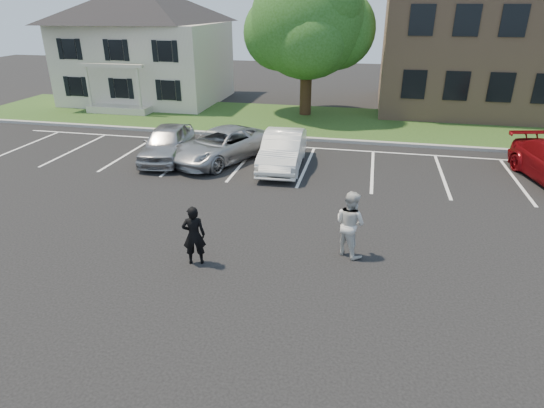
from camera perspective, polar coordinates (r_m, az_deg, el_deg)
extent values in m
plane|color=black|center=(12.56, -0.97, -7.04)|extent=(90.00, 90.00, 0.00)
cube|color=gray|center=(23.50, 5.75, 8.07)|extent=(40.00, 0.30, 0.15)
cube|color=#1A3E14|center=(27.36, 6.78, 10.23)|extent=(44.00, 8.00, 0.08)
cube|color=white|center=(25.59, -28.66, 6.40)|extent=(0.12, 5.20, 0.01)
cube|color=white|center=(23.89, -23.49, 6.28)|extent=(0.12, 5.20, 0.01)
cube|color=white|center=(22.40, -17.58, 6.07)|extent=(0.12, 5.20, 0.01)
cube|color=white|center=(21.18, -10.91, 5.77)|extent=(0.12, 5.20, 0.01)
cube|color=white|center=(20.28, -3.56, 5.34)|extent=(0.12, 5.20, 0.01)
cube|color=white|center=(19.73, 4.33, 4.78)|extent=(0.12, 5.20, 0.01)
cube|color=white|center=(19.58, 12.48, 4.11)|extent=(0.12, 5.20, 0.01)
cube|color=white|center=(19.82, 20.58, 3.36)|extent=(0.12, 5.20, 0.01)
cube|color=white|center=(20.45, 28.32, 2.58)|extent=(0.12, 5.20, 0.01)
cube|color=white|center=(22.17, 8.95, 6.73)|extent=(34.00, 0.12, 0.01)
cube|color=beige|center=(34.40, -15.27, 16.73)|extent=(10.00, 8.00, 5.20)
pyramid|color=black|center=(34.19, -16.01, 23.04)|extent=(10.30, 8.24, 2.40)
cube|color=beige|center=(31.05, -18.36, 11.24)|extent=(4.00, 1.60, 0.50)
cylinder|color=beige|center=(31.24, -21.94, 12.88)|extent=(0.18, 0.18, 2.70)
cylinder|color=beige|center=(29.50, -16.28, 13.07)|extent=(0.18, 0.18, 2.70)
cube|color=beige|center=(30.10, -19.63, 16.05)|extent=(4.20, 0.25, 0.20)
cube|color=black|center=(31.06, -18.41, 13.60)|extent=(0.90, 0.06, 1.20)
cube|color=black|center=(30.77, -18.98, 17.80)|extent=(0.90, 0.06, 1.20)
cube|color=black|center=(31.39, -19.46, 13.56)|extent=(0.32, 0.05, 1.25)
cube|color=black|center=(30.74, -17.33, 13.64)|extent=(0.32, 0.05, 1.25)
cube|color=black|center=(27.87, 17.38, 14.13)|extent=(1.30, 0.06, 1.60)
cube|color=black|center=(27.56, 18.30, 21.07)|extent=(1.30, 0.06, 1.60)
cube|color=black|center=(28.16, 22.16, 13.56)|extent=(1.30, 0.06, 1.60)
cube|color=black|center=(27.84, 23.30, 20.41)|extent=(1.30, 0.06, 1.60)
cube|color=black|center=(28.62, 26.78, 12.93)|extent=(1.30, 0.06, 1.60)
cube|color=black|center=(28.32, 28.12, 19.63)|extent=(1.30, 0.06, 1.60)
cylinder|color=black|center=(28.71, 4.26, 14.16)|extent=(0.70, 0.70, 3.20)
sphere|color=#225013|center=(28.31, 4.51, 21.95)|extent=(6.60, 6.60, 6.60)
sphere|color=#225013|center=(28.85, 8.06, 20.85)|extent=(4.60, 4.60, 4.60)
sphere|color=#225013|center=(29.02, 1.03, 20.68)|extent=(4.40, 4.40, 4.40)
sphere|color=#225013|center=(26.82, 4.87, 19.91)|extent=(4.00, 4.00, 4.00)
sphere|color=#225013|center=(29.97, 3.77, 22.66)|extent=(4.20, 4.20, 4.20)
sphere|color=#225013|center=(27.26, 7.01, 23.68)|extent=(3.80, 3.80, 3.80)
imported|color=black|center=(12.21, -9.78, -3.90)|extent=(0.70, 0.57, 1.67)
imported|color=silver|center=(12.60, 9.77, -2.43)|extent=(1.16, 1.13, 1.89)
imported|color=#A6A6AA|center=(20.92, -13.00, 7.51)|extent=(2.44, 4.66, 1.51)
imported|color=#A3A6AB|center=(20.33, -6.38, 7.36)|extent=(4.27, 5.61, 1.42)
imported|color=white|center=(19.34, 1.37, 6.79)|extent=(1.85, 4.68, 1.52)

